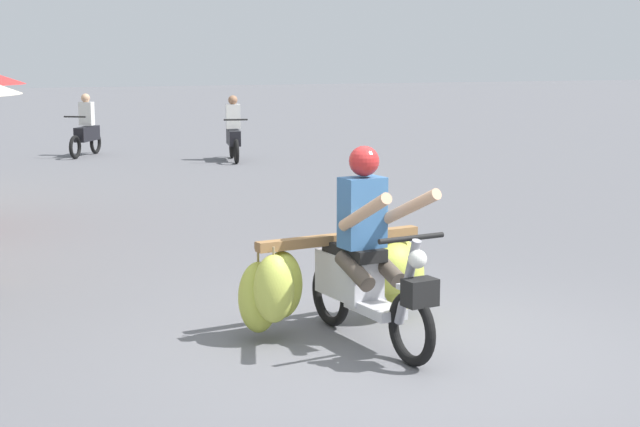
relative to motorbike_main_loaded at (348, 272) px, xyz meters
name	(u,v)px	position (x,y,z in m)	size (l,w,h in m)	color
ground_plane	(404,353)	(0.19, -0.64, -0.52)	(120.00, 120.00, 0.00)	slate
motorbike_main_loaded	(348,272)	(0.00, 0.00, 0.00)	(1.83, 1.76, 1.58)	black
motorbike_distant_ahead_left	(234,134)	(2.97, 12.63, 0.05)	(0.59, 1.60, 1.40)	black
motorbike_distant_ahead_right	(86,131)	(0.19, 14.78, 0.05)	(0.96, 1.41, 1.40)	black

